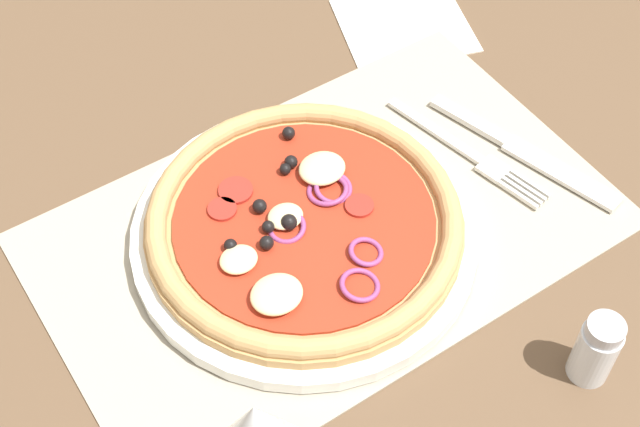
# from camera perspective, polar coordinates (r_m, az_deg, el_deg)

# --- Properties ---
(ground_plane) EXTENTS (1.90, 1.40, 0.02)m
(ground_plane) POSITION_cam_1_polar(r_m,az_deg,el_deg) (0.80, 0.40, -1.55)
(ground_plane) COLOR brown
(placemat) EXTENTS (0.49, 0.30, 0.00)m
(placemat) POSITION_cam_1_polar(r_m,az_deg,el_deg) (0.79, 0.41, -0.95)
(placemat) COLOR #A39984
(placemat) RESTS_ON ground_plane
(plate) EXTENTS (0.30, 0.30, 0.01)m
(plate) POSITION_cam_1_polar(r_m,az_deg,el_deg) (0.78, -0.77, -1.52)
(plate) COLOR silver
(plate) RESTS_ON placemat
(pizza) EXTENTS (0.27, 0.27, 0.03)m
(pizza) POSITION_cam_1_polar(r_m,az_deg,el_deg) (0.76, -0.82, -0.73)
(pizza) COLOR tan
(pizza) RESTS_ON plate
(fork) EXTENTS (0.05, 0.18, 0.00)m
(fork) POSITION_cam_1_polar(r_m,az_deg,el_deg) (0.85, 9.53, 3.59)
(fork) COLOR silver
(fork) RESTS_ON placemat
(knife) EXTENTS (0.07, 0.20, 0.01)m
(knife) POSITION_cam_1_polar(r_m,az_deg,el_deg) (0.86, 12.60, 3.81)
(knife) COLOR silver
(knife) RESTS_ON placemat
(napkin) EXTENTS (0.16, 0.15, 0.00)m
(napkin) POSITION_cam_1_polar(r_m,az_deg,el_deg) (0.98, 5.29, 11.65)
(napkin) COLOR silver
(napkin) RESTS_ON ground_plane
(pepper_shaker) EXTENTS (0.03, 0.03, 0.07)m
(pepper_shaker) POSITION_cam_1_polar(r_m,az_deg,el_deg) (0.72, 16.86, -8.14)
(pepper_shaker) COLOR silver
(pepper_shaker) RESTS_ON ground_plane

